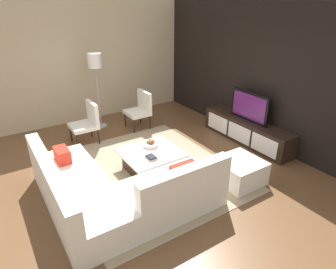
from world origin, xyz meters
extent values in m
plane|color=brown|center=(0.00, 0.00, 0.00)|extent=(14.00, 14.00, 0.00)
cube|color=black|center=(0.00, 2.70, 1.40)|extent=(6.40, 0.12, 2.80)
cube|color=#C6B28E|center=(-3.20, 0.20, 1.40)|extent=(0.12, 5.20, 2.80)
cube|color=tan|center=(-0.10, 0.00, 0.01)|extent=(3.21, 2.80, 0.01)
cube|color=black|center=(0.00, 2.40, 0.25)|extent=(2.16, 0.45, 0.50)
cube|color=white|center=(-0.66, 2.17, 0.25)|extent=(0.61, 0.01, 0.35)
cube|color=white|center=(0.00, 2.17, 0.25)|extent=(0.61, 0.01, 0.35)
cube|color=white|center=(0.66, 2.17, 0.25)|extent=(0.61, 0.01, 0.35)
cube|color=black|center=(0.00, 2.40, 0.80)|extent=(0.95, 0.05, 0.61)
cube|color=#591E66|center=(0.00, 2.37, 0.80)|extent=(0.86, 0.01, 0.51)
cube|color=white|center=(0.20, -1.30, 0.22)|extent=(2.33, 0.85, 0.44)
cube|color=white|center=(0.20, -1.64, 0.63)|extent=(2.33, 0.18, 0.39)
cube|color=white|center=(0.94, -0.15, 0.22)|extent=(0.85, 1.44, 0.44)
cube|color=white|center=(1.27, -0.15, 0.63)|extent=(0.18, 1.44, 0.39)
cube|color=red|center=(-0.50, -1.30, 0.55)|extent=(0.36, 0.20, 0.22)
cube|color=red|center=(0.94, 0.21, 0.47)|extent=(0.60, 0.44, 0.06)
cube|color=black|center=(-0.10, 0.10, 0.17)|extent=(0.75, 0.79, 0.33)
cube|color=white|center=(-0.10, 0.10, 0.35)|extent=(0.93, 0.99, 0.05)
cylinder|color=black|center=(-2.08, -0.75, 0.19)|extent=(0.04, 0.04, 0.38)
cylinder|color=black|center=(-1.61, -0.75, 0.19)|extent=(0.04, 0.04, 0.38)
cylinder|color=black|center=(-2.08, -0.30, 0.19)|extent=(0.04, 0.04, 0.38)
cylinder|color=black|center=(-1.61, -0.30, 0.19)|extent=(0.04, 0.04, 0.38)
cube|color=white|center=(-1.85, -0.53, 0.38)|extent=(0.54, 0.53, 0.08)
cube|color=white|center=(-1.85, -0.30, 0.65)|extent=(0.54, 0.08, 0.45)
cylinder|color=#A5A5AA|center=(-2.50, 0.09, 0.01)|extent=(0.28, 0.28, 0.02)
cylinder|color=#A5A5AA|center=(-2.50, 0.09, 0.72)|extent=(0.03, 0.03, 1.39)
cylinder|color=white|center=(-2.50, 0.09, 1.58)|extent=(0.31, 0.31, 0.32)
cube|color=white|center=(1.01, 1.15, 0.20)|extent=(0.70, 0.70, 0.40)
cylinder|color=silver|center=(-0.28, 0.20, 0.42)|extent=(0.28, 0.28, 0.07)
sphere|color=#B23326|center=(-0.24, 0.19, 0.47)|extent=(0.09, 0.09, 0.09)
sphere|color=#4C8C33|center=(-0.28, 0.24, 0.47)|extent=(0.08, 0.08, 0.08)
sphere|color=#B23326|center=(-0.32, 0.21, 0.47)|extent=(0.08, 0.08, 0.08)
sphere|color=#4C8C33|center=(-0.29, 0.16, 0.47)|extent=(0.08, 0.08, 0.08)
cylinder|color=black|center=(-2.18, 0.58, 0.19)|extent=(0.04, 0.04, 0.38)
cylinder|color=black|center=(-1.70, 0.58, 0.19)|extent=(0.04, 0.04, 0.38)
cylinder|color=black|center=(-2.18, 1.00, 0.19)|extent=(0.04, 0.04, 0.38)
cylinder|color=black|center=(-1.70, 1.00, 0.19)|extent=(0.04, 0.04, 0.38)
cube|color=white|center=(-1.94, 0.79, 0.38)|extent=(0.56, 0.50, 0.08)
cube|color=white|center=(-1.94, 1.00, 0.65)|extent=(0.56, 0.08, 0.45)
cube|color=#CCB78C|center=(0.12, -0.02, 0.39)|extent=(0.20, 0.16, 0.03)
cube|color=#1E232D|center=(0.13, -0.03, 0.42)|extent=(0.17, 0.13, 0.03)
camera|label=1|loc=(3.84, -2.11, 2.82)|focal=31.19mm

